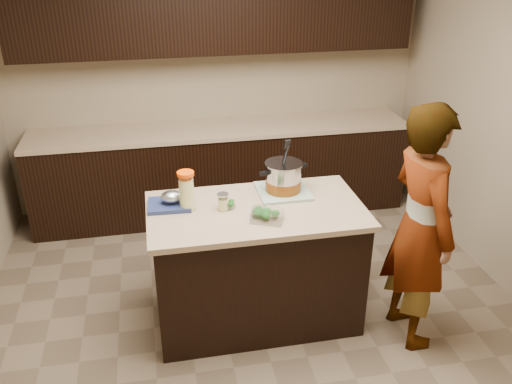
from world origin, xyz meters
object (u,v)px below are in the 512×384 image
at_px(island, 256,264).
at_px(lemonade_pitcher, 187,193).
at_px(person, 420,228).
at_px(stock_pot, 283,179).

bearing_deg(island, lemonade_pitcher, 171.22).
relative_size(lemonade_pitcher, person, 0.16).
distance_m(island, lemonade_pitcher, 0.73).
height_order(stock_pot, lemonade_pitcher, stock_pot).
distance_m(island, stock_pot, 0.64).
bearing_deg(person, island, 65.50).
height_order(island, person, person).
xyz_separation_m(stock_pot, lemonade_pitcher, (-0.69, -0.13, 0.02)).
relative_size(island, stock_pot, 3.87).
bearing_deg(person, lemonade_pitcher, 68.95).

